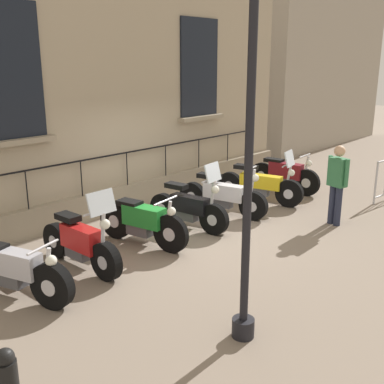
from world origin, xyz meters
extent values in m
plane|color=gray|center=(0.00, 0.00, 0.00)|extent=(60.00, 60.00, 0.00)
cube|color=tan|center=(-2.52, 0.00, 3.81)|extent=(0.60, 11.56, 7.63)
cube|color=gray|center=(-2.14, 0.00, 0.29)|extent=(0.20, 11.56, 0.59)
cube|color=black|center=(-2.20, 2.54, 3.14)|extent=(0.06, 1.35, 2.40)
cube|color=gray|center=(-2.12, 2.54, 1.89)|extent=(0.24, 1.55, 0.10)
cube|color=black|center=(-2.20, -2.54, 3.14)|extent=(0.06, 1.35, 2.40)
cube|color=gray|center=(-2.12, -2.54, 1.89)|extent=(0.24, 1.55, 0.10)
cube|color=black|center=(-2.10, 0.00, 1.34)|extent=(0.03, 9.71, 0.03)
cylinder|color=black|center=(-2.10, -2.43, 0.96)|extent=(0.02, 0.02, 0.75)
cylinder|color=black|center=(-2.10, -1.21, 0.96)|extent=(0.02, 0.02, 0.75)
cylinder|color=black|center=(-2.10, 0.00, 0.96)|extent=(0.02, 0.02, 0.75)
cylinder|color=black|center=(-2.10, 1.21, 0.96)|extent=(0.02, 0.02, 0.75)
cylinder|color=black|center=(-2.10, 2.43, 0.96)|extent=(0.02, 0.02, 0.75)
cylinder|color=black|center=(-2.10, 3.64, 0.96)|extent=(0.02, 0.02, 0.75)
cylinder|color=black|center=(-2.10, 4.86, 0.96)|extent=(0.02, 0.02, 0.75)
cylinder|color=black|center=(0.57, -3.57, 0.34)|extent=(0.69, 0.36, 0.67)
cylinder|color=silver|center=(0.57, -3.57, 0.34)|extent=(0.28, 0.24, 0.24)
cube|color=#B2B2BC|center=(-0.11, -3.79, 0.55)|extent=(0.98, 0.54, 0.35)
cube|color=#4C4C51|center=(-0.21, -3.82, 0.30)|extent=(0.60, 0.37, 0.24)
cylinder|color=silver|center=(0.52, -3.58, 0.61)|extent=(0.17, 0.11, 0.56)
cylinder|color=silver|center=(0.48, -3.60, 0.89)|extent=(0.21, 0.57, 0.04)
sphere|color=white|center=(0.59, -3.56, 0.71)|extent=(0.16, 0.16, 0.16)
cylinder|color=silver|center=(-0.43, -3.73, 0.19)|extent=(0.83, 0.33, 0.08)
cylinder|color=black|center=(0.42, -2.54, 0.31)|extent=(0.62, 0.17, 0.62)
cylinder|color=silver|center=(0.42, -2.54, 0.31)|extent=(0.22, 0.18, 0.22)
cylinder|color=black|center=(-0.92, -2.58, 0.31)|extent=(0.62, 0.17, 0.62)
cylinder|color=silver|center=(-0.92, -2.58, 0.31)|extent=(0.22, 0.18, 0.22)
cube|color=red|center=(-0.20, -2.56, 0.54)|extent=(0.80, 0.29, 0.38)
cube|color=#4C4C51|center=(-0.30, -2.56, 0.28)|extent=(0.48, 0.23, 0.22)
cube|color=black|center=(-0.53, -2.57, 0.82)|extent=(0.45, 0.25, 0.10)
cylinder|color=silver|center=(0.37, -2.54, 0.71)|extent=(0.16, 0.06, 0.80)
cylinder|color=silver|center=(0.32, -2.54, 1.11)|extent=(0.05, 0.59, 0.04)
sphere|color=white|center=(0.44, -2.54, 0.93)|extent=(0.16, 0.16, 0.16)
cylinder|color=silver|center=(-0.45, -2.42, 0.17)|extent=(0.71, 0.10, 0.08)
cube|color=silver|center=(0.38, -2.54, 1.26)|extent=(0.14, 0.48, 0.36)
cylinder|color=black|center=(0.38, -1.09, 0.35)|extent=(0.71, 0.23, 0.70)
cylinder|color=silver|center=(0.38, -1.09, 0.35)|extent=(0.27, 0.17, 0.25)
cylinder|color=black|center=(-0.89, -1.31, 0.35)|extent=(0.71, 0.23, 0.70)
cylinder|color=silver|center=(-0.89, -1.31, 0.35)|extent=(0.27, 0.17, 0.25)
cube|color=#1E842D|center=(-0.20, -1.19, 0.57)|extent=(0.85, 0.44, 0.37)
cube|color=#4C4C51|center=(-0.30, -1.21, 0.32)|extent=(0.52, 0.32, 0.25)
cube|color=black|center=(-0.53, -1.25, 0.76)|extent=(0.50, 0.35, 0.10)
cylinder|color=silver|center=(0.33, -1.10, 0.65)|extent=(0.17, 0.09, 0.61)
cylinder|color=silver|center=(0.28, -1.11, 0.95)|extent=(0.15, 0.66, 0.04)
sphere|color=white|center=(0.40, -1.09, 0.77)|extent=(0.16, 0.16, 0.16)
cylinder|color=silver|center=(-0.48, -1.07, 0.19)|extent=(0.73, 0.21, 0.08)
cylinder|color=black|center=(0.38, 0.11, 0.31)|extent=(0.64, 0.21, 0.62)
cylinder|color=silver|center=(0.38, 0.11, 0.31)|extent=(0.24, 0.18, 0.22)
cylinder|color=black|center=(-0.88, -0.05, 0.31)|extent=(0.64, 0.21, 0.62)
cylinder|color=silver|center=(-0.88, -0.05, 0.31)|extent=(0.24, 0.18, 0.22)
cube|color=black|center=(-0.21, 0.04, 0.52)|extent=(0.85, 0.35, 0.33)
cube|color=#4C4C51|center=(-0.30, 0.03, 0.28)|extent=(0.52, 0.26, 0.22)
cube|color=black|center=(-0.54, 0.00, 0.85)|extent=(0.49, 0.28, 0.10)
cylinder|color=silver|center=(0.33, 0.11, 0.71)|extent=(0.17, 0.08, 0.80)
cylinder|color=silver|center=(0.28, 0.10, 1.10)|extent=(0.10, 0.55, 0.04)
sphere|color=white|center=(0.39, 0.11, 0.92)|extent=(0.16, 0.16, 0.16)
cylinder|color=silver|center=(-0.48, 0.14, 0.17)|extent=(0.75, 0.17, 0.08)
cube|color=silver|center=(0.34, 0.11, 1.25)|extent=(0.18, 0.46, 0.36)
cylinder|color=black|center=(0.44, 1.35, 0.32)|extent=(0.65, 0.27, 0.63)
cylinder|color=silver|center=(0.44, 1.35, 0.32)|extent=(0.25, 0.21, 0.22)
cylinder|color=black|center=(-1.05, 1.05, 0.32)|extent=(0.65, 0.27, 0.63)
cylinder|color=silver|center=(-1.05, 1.05, 0.32)|extent=(0.25, 0.21, 0.22)
cube|color=silver|center=(-0.25, 1.21, 0.53)|extent=(0.98, 0.45, 0.34)
cube|color=#4C4C51|center=(-0.35, 1.19, 0.28)|extent=(0.60, 0.32, 0.22)
cube|color=black|center=(-0.63, 1.13, 0.84)|extent=(0.57, 0.34, 0.10)
cylinder|color=silver|center=(0.39, 1.34, 0.72)|extent=(0.17, 0.09, 0.81)
cylinder|color=silver|center=(0.34, 1.33, 1.12)|extent=(0.15, 0.58, 0.04)
sphere|color=white|center=(0.46, 1.35, 0.94)|extent=(0.16, 0.16, 0.16)
cylinder|color=silver|center=(-0.56, 1.30, 0.17)|extent=(0.85, 0.25, 0.08)
cylinder|color=black|center=(0.52, 2.67, 0.33)|extent=(0.67, 0.28, 0.66)
cylinder|color=silver|center=(0.52, 2.67, 0.33)|extent=(0.26, 0.21, 0.23)
cylinder|color=black|center=(-0.98, 2.34, 0.33)|extent=(0.67, 0.28, 0.66)
cylinder|color=silver|center=(-0.98, 2.34, 0.33)|extent=(0.26, 0.21, 0.23)
cube|color=gold|center=(-0.18, 2.52, 0.53)|extent=(1.04, 0.47, 0.32)
cube|color=#4C4C51|center=(-0.28, 2.50, 0.30)|extent=(0.63, 0.33, 0.23)
cube|color=black|center=(-0.57, 2.43, 0.83)|extent=(0.60, 0.35, 0.10)
cylinder|color=silver|center=(0.47, 2.66, 0.67)|extent=(0.17, 0.09, 0.69)
cylinder|color=silver|center=(0.42, 2.65, 1.01)|extent=(0.16, 0.57, 0.04)
sphere|color=white|center=(0.54, 2.68, 0.83)|extent=(0.16, 0.16, 0.16)
cylinder|color=silver|center=(-0.51, 2.60, 0.18)|extent=(0.90, 0.27, 0.08)
cube|color=silver|center=(0.48, 2.66, 1.16)|extent=(0.22, 0.49, 0.36)
cylinder|color=black|center=(0.34, 3.80, 0.34)|extent=(0.69, 0.15, 0.68)
cylinder|color=silver|center=(0.34, 3.80, 0.34)|extent=(0.25, 0.14, 0.24)
cylinder|color=black|center=(-0.95, 3.70, 0.34)|extent=(0.69, 0.15, 0.68)
cylinder|color=silver|center=(-0.95, 3.70, 0.34)|extent=(0.25, 0.14, 0.24)
cube|color=maroon|center=(-0.25, 3.75, 0.58)|extent=(0.90, 0.33, 0.39)
cube|color=#4C4C51|center=(-0.35, 3.75, 0.31)|extent=(0.55, 0.25, 0.24)
cube|color=black|center=(-0.61, 3.73, 0.79)|extent=(0.51, 0.28, 0.10)
cylinder|color=silver|center=(0.29, 3.79, 0.68)|extent=(0.16, 0.07, 0.69)
cylinder|color=silver|center=(0.24, 3.79, 1.02)|extent=(0.08, 0.59, 0.04)
sphere|color=white|center=(0.36, 3.80, 0.84)|extent=(0.16, 0.16, 0.16)
cylinder|color=silver|center=(-0.53, 3.88, 0.19)|extent=(0.80, 0.14, 0.08)
cylinder|color=black|center=(2.91, -2.35, 0.12)|extent=(0.28, 0.28, 0.24)
cylinder|color=black|center=(2.91, -2.35, 2.32)|extent=(0.10, 0.10, 4.65)
cylinder|color=#B7B7BF|center=(1.90, 4.24, 0.53)|extent=(0.05, 0.05, 1.05)
sphere|color=black|center=(2.22, -5.01, 0.74)|extent=(0.18, 0.18, 0.18)
cylinder|color=#23283D|center=(1.77, 2.29, 0.41)|extent=(0.14, 0.14, 0.83)
cylinder|color=#23283D|center=(1.93, 2.24, 0.41)|extent=(0.14, 0.14, 0.83)
cube|color=#337247|center=(1.85, 2.26, 1.12)|extent=(0.41, 0.31, 0.59)
sphere|color=tan|center=(1.85, 2.26, 1.56)|extent=(0.22, 0.22, 0.22)
cylinder|color=#337247|center=(1.64, 2.32, 1.15)|extent=(0.09, 0.09, 0.56)
cylinder|color=#337247|center=(2.06, 2.20, 1.15)|extent=(0.09, 0.09, 0.56)
cube|color=#9E9384|center=(-4.74, 10.98, 3.43)|extent=(4.60, 7.84, 6.86)
camera|label=1|loc=(5.88, -6.52, 3.30)|focal=43.46mm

